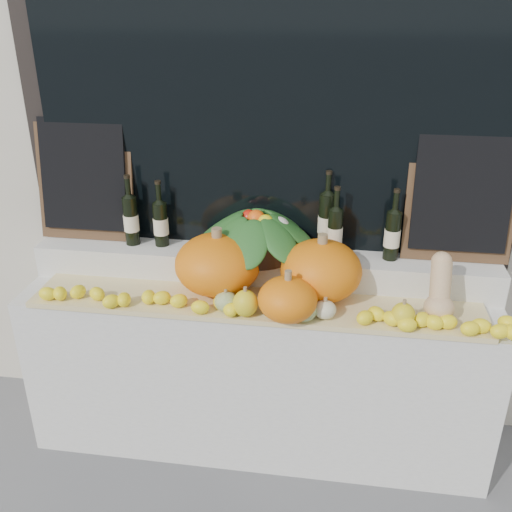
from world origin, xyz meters
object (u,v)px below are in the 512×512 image
pumpkin_right (321,271)px  butternut_squash (440,290)px  pumpkin_left (218,264)px  produce_bowl (256,232)px  wine_bottle_tall (326,222)px

pumpkin_right → butternut_squash: 0.53m
pumpkin_left → produce_bowl: size_ratio=0.65×
butternut_squash → wine_bottle_tall: (-0.51, 0.34, 0.16)m
pumpkin_right → wine_bottle_tall: bearing=88.1°
butternut_squash → produce_bowl: bearing=163.1°
pumpkin_right → pumpkin_left: bearing=-179.3°
pumpkin_left → butternut_squash: same height
pumpkin_right → produce_bowl: 0.38m
pumpkin_right → butternut_squash: size_ratio=1.33×
pumpkin_left → wine_bottle_tall: bearing=27.5°
pumpkin_left → wine_bottle_tall: (0.49, 0.26, 0.14)m
produce_bowl → pumpkin_right: bearing=-27.0°
produce_bowl → wine_bottle_tall: size_ratio=1.54×
pumpkin_left → pumpkin_right: (0.49, 0.01, -0.00)m
pumpkin_left → butternut_squash: (1.01, -0.09, -0.02)m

